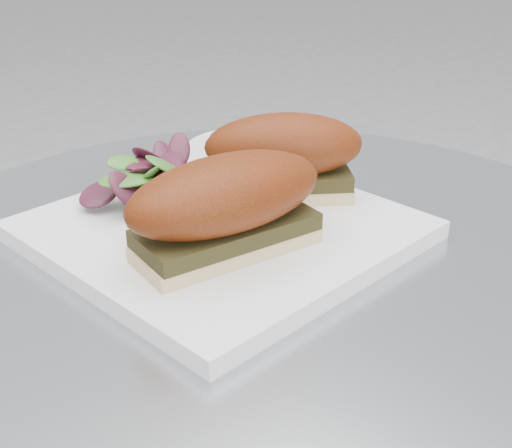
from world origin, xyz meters
The scene contains 5 objects.
plate centered at (0.00, 0.06, 0.74)m, with size 0.28×0.28×0.02m, color white.
sandwich_left centered at (-0.03, 0.01, 0.79)m, with size 0.18×0.09×0.08m.
sandwich_right centered at (0.07, 0.07, 0.79)m, with size 0.16×0.14×0.08m.
salad centered at (-0.03, 0.15, 0.77)m, with size 0.09×0.09×0.05m, color #4D7E29, non-canonical shape.
saucer centered at (0.14, 0.20, 0.74)m, with size 0.14×0.14×0.01m, color white.
Camera 1 is at (-0.33, -0.39, 1.02)m, focal length 50.00 mm.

